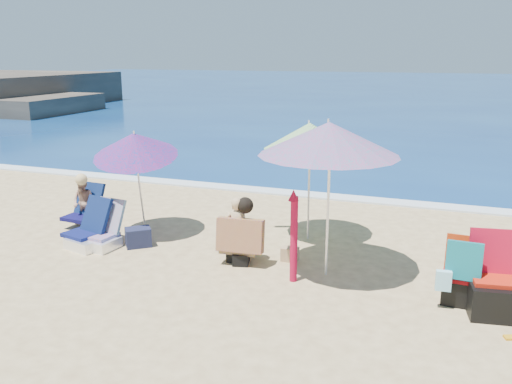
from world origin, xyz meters
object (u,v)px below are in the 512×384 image
(furled_umbrella, at_px, (294,231))
(camp_chair_left, at_px, (493,291))
(person_left, at_px, (84,202))
(person_center, at_px, (239,232))
(umbrella_striped, at_px, (309,136))
(umbrella_turquoise, at_px, (329,139))
(chair_navy, at_px, (88,234))
(umbrella_blue, at_px, (135,145))
(chair_rainbow, at_px, (102,235))
(camp_chair_right, at_px, (461,280))

(furled_umbrella, height_order, camp_chair_left, furled_umbrella)
(person_left, bearing_deg, camp_chair_left, -9.79)
(person_center, relative_size, person_left, 1.03)
(umbrella_striped, height_order, person_center, umbrella_striped)
(person_left, bearing_deg, umbrella_turquoise, -8.04)
(chair_navy, bearing_deg, umbrella_turquoise, 3.21)
(umbrella_turquoise, relative_size, furled_umbrella, 1.88)
(umbrella_blue, height_order, furled_umbrella, umbrella_blue)
(umbrella_blue, distance_m, chair_navy, 1.70)
(chair_navy, height_order, chair_rainbow, chair_navy)
(umbrella_blue, height_order, camp_chair_left, umbrella_blue)
(furled_umbrella, distance_m, person_left, 4.53)
(umbrella_turquoise, xyz_separation_m, camp_chair_left, (2.24, -0.53, -1.69))
(umbrella_blue, xyz_separation_m, person_center, (2.16, -0.60, -1.12))
(furled_umbrella, distance_m, camp_chair_right, 2.27)
(person_center, bearing_deg, camp_chair_right, -5.42)
(umbrella_blue, height_order, chair_rainbow, umbrella_blue)
(chair_rainbow, bearing_deg, umbrella_striped, 27.25)
(furled_umbrella, height_order, person_left, furled_umbrella)
(umbrella_turquoise, distance_m, person_left, 5.02)
(furled_umbrella, relative_size, chair_navy, 1.61)
(umbrella_turquoise, height_order, chair_rainbow, umbrella_turquoise)
(camp_chair_right, bearing_deg, person_center, 174.58)
(camp_chair_left, bearing_deg, person_left, 170.21)
(umbrella_striped, distance_m, person_center, 2.09)
(camp_chair_left, xyz_separation_m, person_center, (-3.57, 0.49, 0.20))
(camp_chair_left, distance_m, camp_chair_right, 0.41)
(furled_umbrella, height_order, camp_chair_right, furled_umbrella)
(umbrella_striped, relative_size, camp_chair_right, 2.31)
(furled_umbrella, bearing_deg, umbrella_striped, 98.87)
(camp_chair_right, xyz_separation_m, person_left, (-6.61, 1.02, 0.14))
(umbrella_striped, relative_size, camp_chair_left, 2.02)
(umbrella_blue, xyz_separation_m, camp_chair_left, (5.73, -1.09, -1.32))
(chair_navy, xyz_separation_m, camp_chair_right, (5.86, -0.12, 0.11))
(chair_navy, distance_m, person_left, 1.19)
(umbrella_turquoise, bearing_deg, person_center, -178.10)
(umbrella_blue, height_order, chair_navy, umbrella_blue)
(umbrella_turquoise, height_order, furled_umbrella, umbrella_turquoise)
(umbrella_turquoise, xyz_separation_m, person_center, (-1.33, -0.04, -1.49))
(umbrella_turquoise, bearing_deg, person_left, 171.96)
(umbrella_blue, bearing_deg, furled_umbrella, -17.67)
(umbrella_turquoise, distance_m, chair_rainbow, 4.17)
(chair_navy, xyz_separation_m, chair_rainbow, (0.23, 0.06, -0.01))
(umbrella_blue, height_order, camp_chair_right, umbrella_blue)
(person_left, bearing_deg, furled_umbrella, -14.25)
(umbrella_striped, relative_size, person_left, 2.03)
(umbrella_blue, bearing_deg, umbrella_turquoise, -9.04)
(camp_chair_left, relative_size, camp_chair_right, 1.15)
(chair_navy, relative_size, camp_chair_right, 0.96)
(umbrella_blue, relative_size, furled_umbrella, 1.45)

